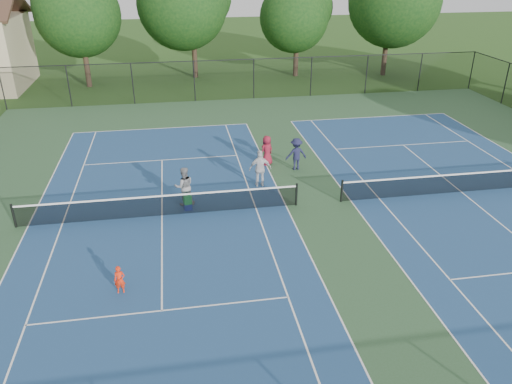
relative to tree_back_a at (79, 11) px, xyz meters
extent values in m
plane|color=#234716|center=(13.00, -24.00, -6.04)|extent=(140.00, 140.00, 0.00)
cube|color=#2D502D|center=(13.00, -24.00, -6.03)|extent=(36.00, 36.00, 0.01)
cube|color=navy|center=(6.00, -24.00, -6.03)|extent=(10.97, 23.77, 0.00)
cube|color=white|center=(6.00, -12.11, -6.02)|extent=(10.97, 0.06, 0.00)
cube|color=white|center=(0.52, -24.00, -6.02)|extent=(0.06, 23.77, 0.00)
cube|color=white|center=(11.48, -24.00, -6.02)|extent=(0.06, 23.77, 0.00)
cube|color=white|center=(1.88, -24.00, -6.02)|extent=(0.06, 23.77, 0.00)
cube|color=white|center=(10.12, -24.00, -6.02)|extent=(0.06, 23.77, 0.00)
cube|color=white|center=(6.00, -17.60, -6.02)|extent=(8.23, 0.06, 0.00)
cube|color=white|center=(6.00, -30.40, -6.02)|extent=(8.23, 0.06, 0.00)
cube|color=white|center=(6.00, -24.00, -6.02)|extent=(0.06, 12.80, 0.00)
cylinder|color=black|center=(0.05, -24.00, -5.50)|extent=(0.10, 0.10, 1.07)
cylinder|color=black|center=(11.95, -24.00, -5.50)|extent=(0.10, 0.10, 1.07)
cube|color=black|center=(6.00, -24.00, -5.57)|extent=(11.90, 0.01, 0.90)
cube|color=white|center=(6.00, -24.00, -5.09)|extent=(11.90, 0.04, 0.07)
cube|color=navy|center=(20.00, -24.00, -6.03)|extent=(10.97, 23.77, 0.00)
cube|color=white|center=(20.00, -12.11, -6.02)|extent=(10.97, 0.06, 0.00)
cube|color=white|center=(14.52, -24.00, -6.02)|extent=(0.06, 23.77, 0.00)
cube|color=white|center=(15.88, -24.00, -6.02)|extent=(0.06, 23.77, 0.00)
cube|color=white|center=(20.00, -17.60, -6.02)|extent=(8.23, 0.06, 0.00)
cube|color=white|center=(20.00, -24.00, -6.02)|extent=(0.06, 12.80, 0.00)
cylinder|color=black|center=(14.05, -24.00, -5.50)|extent=(0.10, 0.10, 1.07)
cube|color=black|center=(20.00, -24.00, -5.57)|extent=(11.90, 0.01, 0.90)
cube|color=white|center=(20.00, -24.00, -5.09)|extent=(11.90, 0.04, 0.07)
cylinder|color=black|center=(-5.00, -6.00, -4.54)|extent=(0.08, 0.08, 3.00)
cylinder|color=black|center=(-0.50, -6.00, -4.54)|extent=(0.08, 0.08, 3.00)
cylinder|color=black|center=(4.00, -6.00, -4.54)|extent=(0.08, 0.08, 3.00)
cylinder|color=black|center=(8.50, -6.00, -4.54)|extent=(0.08, 0.08, 3.00)
cylinder|color=black|center=(13.00, -6.00, -4.54)|extent=(0.08, 0.08, 3.00)
cylinder|color=black|center=(17.50, -6.00, -4.54)|extent=(0.08, 0.08, 3.00)
cylinder|color=black|center=(22.00, -6.00, -4.54)|extent=(0.08, 0.08, 3.00)
cylinder|color=black|center=(26.50, -6.00, -4.54)|extent=(0.08, 0.08, 3.00)
cylinder|color=black|center=(31.00, -6.00, -4.54)|extent=(0.08, 0.08, 3.00)
cylinder|color=black|center=(31.00, -10.50, -4.54)|extent=(0.08, 0.08, 3.00)
cube|color=black|center=(13.00, -6.00, -4.54)|extent=(36.00, 0.01, 3.00)
cube|color=black|center=(13.00, -6.00, -3.04)|extent=(36.00, 0.05, 0.05)
cylinder|color=#2D2116|center=(0.00, 0.00, -4.15)|extent=(0.44, 0.44, 3.78)
sphere|color=black|center=(0.00, 0.00, -0.39)|extent=(6.80, 6.80, 6.80)
sphere|color=black|center=(0.00, 0.00, 0.28)|extent=(5.58, 5.58, 5.58)
cylinder|color=#2D2116|center=(9.00, 2.00, -3.97)|extent=(0.44, 0.44, 4.14)
sphere|color=black|center=(9.00, 2.00, 0.19)|extent=(7.60, 7.60, 7.60)
cylinder|color=#2D2116|center=(18.00, 1.00, -4.33)|extent=(0.44, 0.44, 3.42)
sphere|color=black|center=(18.00, 1.00, -0.97)|extent=(6.00, 6.00, 6.00)
sphere|color=black|center=(18.00, 1.00, -0.27)|extent=(4.92, 4.92, 4.92)
sphere|color=black|center=(18.00, 1.00, 0.44)|extent=(3.84, 3.84, 3.84)
cylinder|color=#2D2116|center=(26.00, 0.00, -3.88)|extent=(0.44, 0.44, 4.32)
sphere|color=black|center=(26.00, 0.00, 0.43)|extent=(7.80, 7.80, 7.80)
imported|color=#FA2E10|center=(4.66, -29.19, -5.54)|extent=(0.37, 0.24, 1.01)
imported|color=gray|center=(7.04, -23.08, -5.14)|extent=(0.96, 0.80, 1.80)
imported|color=silver|center=(10.72, -21.72, -5.12)|extent=(1.08, 0.48, 1.83)
imported|color=#1B1D3C|center=(12.91, -20.00, -5.18)|extent=(1.14, 0.71, 1.71)
imported|color=maroon|center=(11.53, -19.13, -5.24)|extent=(0.94, 0.84, 1.61)
cube|color=navy|center=(7.14, -23.60, -5.89)|extent=(0.37, 0.34, 0.29)
cube|color=green|center=(7.14, -23.60, -5.54)|extent=(0.38, 0.34, 0.42)
camera|label=1|loc=(6.85, -43.32, 4.29)|focal=35.00mm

